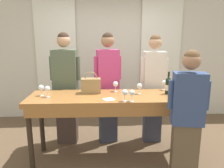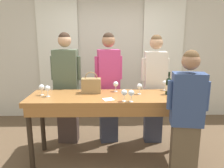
{
  "view_description": "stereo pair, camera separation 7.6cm",
  "coord_description": "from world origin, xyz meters",
  "px_view_note": "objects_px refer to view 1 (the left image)",
  "views": [
    {
      "loc": [
        -0.12,
        -2.97,
        1.83
      ],
      "look_at": [
        0.0,
        0.07,
        1.14
      ],
      "focal_mm": 35.0,
      "sensor_mm": 36.0,
      "label": 1
    },
    {
      "loc": [
        -0.05,
        -2.98,
        1.83
      ],
      "look_at": [
        0.0,
        0.07,
        1.14
      ],
      "focal_mm": 35.0,
      "sensor_mm": 36.0,
      "label": 2
    }
  ],
  "objects_px": {
    "wine_glass_front_mid": "(125,93)",
    "guest_olive_jacket": "(66,87)",
    "wine_glass_back_left": "(139,86)",
    "host_pouring": "(187,117)",
    "handbag": "(91,85)",
    "wine_glass_center_left": "(164,83)",
    "wine_bottle": "(168,86)",
    "tasting_bar": "(112,103)",
    "wine_glass_center_mid": "(115,84)",
    "guest_cream_sweater": "(153,87)",
    "wine_glass_center_right": "(47,89)",
    "wine_glass_front_left": "(132,93)",
    "wine_glass_front_right": "(41,88)",
    "guest_pink_top": "(108,86)"
  },
  "relations": [
    {
      "from": "wine_glass_center_right",
      "to": "guest_cream_sweater",
      "type": "bearing_deg",
      "value": 20.84
    },
    {
      "from": "tasting_bar",
      "to": "host_pouring",
      "type": "height_order",
      "value": "host_pouring"
    },
    {
      "from": "wine_glass_center_left",
      "to": "wine_glass_center_mid",
      "type": "relative_size",
      "value": 1.0
    },
    {
      "from": "wine_glass_front_mid",
      "to": "wine_glass_center_left",
      "type": "relative_size",
      "value": 1.0
    },
    {
      "from": "guest_cream_sweater",
      "to": "host_pouring",
      "type": "height_order",
      "value": "guest_cream_sweater"
    },
    {
      "from": "wine_glass_front_mid",
      "to": "guest_olive_jacket",
      "type": "height_order",
      "value": "guest_olive_jacket"
    },
    {
      "from": "wine_glass_front_right",
      "to": "guest_pink_top",
      "type": "height_order",
      "value": "guest_pink_top"
    },
    {
      "from": "wine_glass_center_mid",
      "to": "wine_glass_back_left",
      "type": "distance_m",
      "value": 0.37
    },
    {
      "from": "handbag",
      "to": "wine_glass_center_left",
      "type": "relative_size",
      "value": 2.02
    },
    {
      "from": "wine_glass_front_mid",
      "to": "host_pouring",
      "type": "xyz_separation_m",
      "value": [
        0.72,
        -0.28,
        -0.23
      ]
    },
    {
      "from": "wine_glass_front_right",
      "to": "guest_cream_sweater",
      "type": "xyz_separation_m",
      "value": [
        1.72,
        0.54,
        -0.14
      ]
    },
    {
      "from": "handbag",
      "to": "wine_glass_center_right",
      "type": "xyz_separation_m",
      "value": [
        -0.59,
        -0.19,
        -0.0
      ]
    },
    {
      "from": "wine_glass_front_mid",
      "to": "guest_olive_jacket",
      "type": "relative_size",
      "value": 0.08
    },
    {
      "from": "handbag",
      "to": "wine_glass_front_right",
      "type": "relative_size",
      "value": 2.02
    },
    {
      "from": "wine_glass_front_mid",
      "to": "guest_cream_sweater",
      "type": "bearing_deg",
      "value": 56.28
    },
    {
      "from": "wine_bottle",
      "to": "handbag",
      "type": "relative_size",
      "value": 1.03
    },
    {
      "from": "wine_glass_front_mid",
      "to": "wine_glass_front_right",
      "type": "height_order",
      "value": "same"
    },
    {
      "from": "wine_glass_front_right",
      "to": "wine_glass_center_right",
      "type": "xyz_separation_m",
      "value": [
        0.1,
        -0.07,
        0.0
      ]
    },
    {
      "from": "wine_bottle",
      "to": "wine_glass_back_left",
      "type": "distance_m",
      "value": 0.42
    },
    {
      "from": "wine_bottle",
      "to": "wine_glass_center_mid",
      "type": "relative_size",
      "value": 2.08
    },
    {
      "from": "wine_glass_center_right",
      "to": "guest_pink_top",
      "type": "distance_m",
      "value": 1.05
    },
    {
      "from": "handbag",
      "to": "wine_bottle",
      "type": "bearing_deg",
      "value": -4.63
    },
    {
      "from": "handbag",
      "to": "host_pouring",
      "type": "xyz_separation_m",
      "value": [
        1.17,
        -0.71,
        -0.23
      ]
    },
    {
      "from": "wine_bottle",
      "to": "handbag",
      "type": "height_order",
      "value": "wine_bottle"
    },
    {
      "from": "tasting_bar",
      "to": "wine_glass_center_right",
      "type": "relative_size",
      "value": 15.06
    },
    {
      "from": "wine_glass_back_left",
      "to": "guest_olive_jacket",
      "type": "distance_m",
      "value": 1.26
    },
    {
      "from": "wine_glass_back_left",
      "to": "host_pouring",
      "type": "bearing_deg",
      "value": -53.06
    },
    {
      "from": "wine_glass_back_left",
      "to": "guest_cream_sweater",
      "type": "height_order",
      "value": "guest_cream_sweater"
    },
    {
      "from": "wine_glass_front_mid",
      "to": "wine_glass_back_left",
      "type": "height_order",
      "value": "same"
    },
    {
      "from": "wine_glass_front_mid",
      "to": "wine_glass_center_right",
      "type": "xyz_separation_m",
      "value": [
        -1.04,
        0.24,
        0.0
      ]
    },
    {
      "from": "tasting_bar",
      "to": "wine_glass_center_left",
      "type": "relative_size",
      "value": 15.06
    },
    {
      "from": "wine_glass_back_left",
      "to": "guest_olive_jacket",
      "type": "bearing_deg",
      "value": 156.22
    },
    {
      "from": "wine_glass_center_mid",
      "to": "wine_glass_center_left",
      "type": "bearing_deg",
      "value": 4.18
    },
    {
      "from": "guest_pink_top",
      "to": "guest_cream_sweater",
      "type": "bearing_deg",
      "value": 0.0
    },
    {
      "from": "wine_bottle",
      "to": "guest_pink_top",
      "type": "distance_m",
      "value": 1.01
    },
    {
      "from": "host_pouring",
      "to": "wine_glass_back_left",
      "type": "bearing_deg",
      "value": 126.94
    },
    {
      "from": "wine_glass_front_left",
      "to": "wine_glass_center_mid",
      "type": "height_order",
      "value": "same"
    },
    {
      "from": "wine_glass_front_left",
      "to": "wine_glass_center_right",
      "type": "height_order",
      "value": "same"
    },
    {
      "from": "handbag",
      "to": "wine_glass_center_left",
      "type": "bearing_deg",
      "value": 6.5
    },
    {
      "from": "tasting_bar",
      "to": "guest_pink_top",
      "type": "xyz_separation_m",
      "value": [
        -0.05,
        0.59,
        0.11
      ]
    },
    {
      "from": "wine_glass_center_right",
      "to": "wine_glass_center_left",
      "type": "bearing_deg",
      "value": 10.56
    },
    {
      "from": "wine_glass_center_right",
      "to": "guest_pink_top",
      "type": "bearing_deg",
      "value": 36.04
    },
    {
      "from": "handbag",
      "to": "wine_glass_back_left",
      "type": "distance_m",
      "value": 0.7
    },
    {
      "from": "wine_bottle",
      "to": "guest_cream_sweater",
      "type": "height_order",
      "value": "guest_cream_sweater"
    },
    {
      "from": "wine_glass_center_right",
      "to": "wine_glass_front_mid",
      "type": "bearing_deg",
      "value": -12.93
    },
    {
      "from": "wine_glass_center_mid",
      "to": "guest_pink_top",
      "type": "relative_size",
      "value": 0.08
    },
    {
      "from": "tasting_bar",
      "to": "wine_glass_center_left",
      "type": "distance_m",
      "value": 0.89
    },
    {
      "from": "handbag",
      "to": "wine_glass_center_left",
      "type": "distance_m",
      "value": 1.13
    },
    {
      "from": "wine_glass_front_mid",
      "to": "wine_glass_center_right",
      "type": "relative_size",
      "value": 1.0
    },
    {
      "from": "wine_glass_center_left",
      "to": "wine_glass_back_left",
      "type": "bearing_deg",
      "value": -153.58
    }
  ]
}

